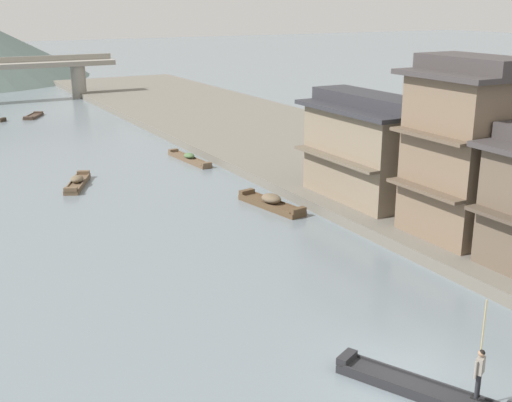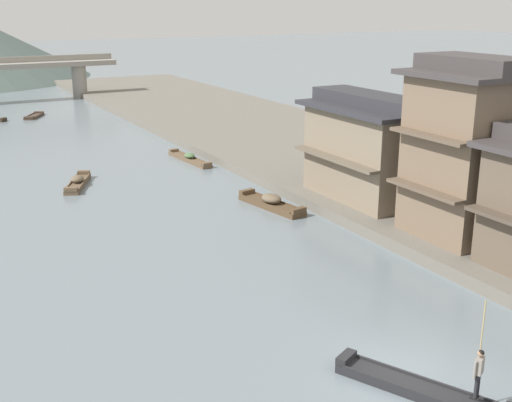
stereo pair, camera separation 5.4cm
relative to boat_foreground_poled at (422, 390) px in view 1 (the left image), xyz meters
The scene contains 11 objects.
ground_plane 1.25m from the boat_foreground_poled, 71.17° to the left, with size 400.00×400.00×0.00m, color slate.
riverbank_right 35.12m from the boat_foreground_poled, 62.58° to the left, with size 18.00×110.00×0.60m, color #6B665B.
boat_foreground_poled is the anchor object (origin of this frame).
boatman_person 2.14m from the boat_foreground_poled, 63.44° to the right, with size 0.50×0.40×3.04m.
boat_moored_nearest 29.41m from the boat_foreground_poled, 96.68° to the left, with size 2.76×4.51×0.72m.
boat_moored_third 19.70m from the boat_foreground_poled, 73.79° to the left, with size 1.93×5.21×0.85m.
boat_moored_far 58.25m from the boat_foreground_poled, 90.81° to the left, with size 2.65×3.59×0.37m.
boat_midriver_drifting 32.67m from the boat_foreground_poled, 79.65° to the left, with size 1.26×5.84×0.64m.
house_waterfront_second 14.87m from the boat_foreground_poled, 40.19° to the left, with size 5.71×5.54×8.74m.
house_waterfront_tall 19.80m from the boat_foreground_poled, 57.41° to the left, with size 5.19×8.25×6.14m.
stone_bridge 70.96m from the boat_foreground_poled, 89.68° to the left, with size 22.89×2.40×5.30m.
Camera 1 is at (-13.43, -14.18, 11.76)m, focal length 45.70 mm.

